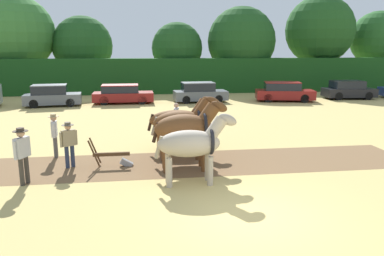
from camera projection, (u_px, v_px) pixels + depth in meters
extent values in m
plane|color=tan|center=(246.00, 215.00, 9.41)|extent=(240.00, 240.00, 0.00)
cube|color=brown|center=(80.00, 168.00, 13.16)|extent=(24.15, 3.28, 0.01)
cube|color=#194719|center=(171.00, 76.00, 34.53)|extent=(60.70, 1.44, 3.20)
cylinder|color=#423323|center=(21.00, 73.00, 35.71)|extent=(0.44, 0.44, 3.62)
sphere|color=#387533|center=(18.00, 33.00, 34.93)|extent=(6.82, 6.82, 6.82)
cylinder|color=#423323|center=(84.00, 76.00, 37.43)|extent=(0.44, 0.44, 2.72)
sphere|color=#1E4C1E|center=(83.00, 46.00, 36.81)|extent=(5.83, 5.83, 5.83)
cylinder|color=#423323|center=(177.00, 76.00, 37.26)|extent=(0.44, 0.44, 2.76)
sphere|color=#1E4C1E|center=(177.00, 48.00, 36.68)|extent=(4.97, 4.97, 4.97)
cylinder|color=#423323|center=(240.00, 75.00, 37.84)|extent=(0.44, 0.44, 2.94)
sphere|color=#1E4C1E|center=(241.00, 41.00, 37.15)|extent=(6.73, 6.73, 6.73)
cylinder|color=#4C3823|center=(317.00, 69.00, 38.76)|extent=(0.44, 0.44, 4.00)
sphere|color=#1E4C1E|center=(320.00, 30.00, 37.95)|extent=(6.89, 6.89, 6.89)
cylinder|color=#423323|center=(375.00, 70.00, 40.21)|extent=(0.44, 0.44, 3.54)
sphere|color=#235623|center=(378.00, 39.00, 39.51)|extent=(5.70, 5.70, 5.70)
ellipsoid|color=#B2A38E|center=(189.00, 144.00, 11.37)|extent=(1.93, 0.88, 0.82)
cylinder|color=#B2A38E|center=(208.00, 166.00, 11.85)|extent=(0.18, 0.18, 0.91)
cylinder|color=#B2A38E|center=(210.00, 171.00, 11.39)|extent=(0.18, 0.18, 0.91)
cylinder|color=#B2A38E|center=(168.00, 168.00, 11.69)|extent=(0.18, 0.18, 0.91)
cylinder|color=#B2A38E|center=(169.00, 173.00, 11.22)|extent=(0.18, 0.18, 0.91)
cylinder|color=#B2A38E|center=(216.00, 128.00, 11.38)|extent=(0.73, 0.40, 0.81)
ellipsoid|color=#B2A38E|center=(228.00, 120.00, 11.37)|extent=(0.68, 0.26, 0.54)
cube|color=gray|center=(221.00, 123.00, 11.36)|extent=(0.38, 0.08, 0.51)
cylinder|color=gray|center=(159.00, 147.00, 11.26)|extent=(0.30, 0.12, 0.71)
torus|color=black|center=(211.00, 141.00, 11.44)|extent=(0.12, 0.85, 0.85)
ellipsoid|color=brown|center=(184.00, 129.00, 12.66)|extent=(1.99, 1.05, 0.99)
cylinder|color=brown|center=(201.00, 153.00, 13.22)|extent=(0.18, 0.18, 1.01)
cylinder|color=brown|center=(204.00, 157.00, 12.67)|extent=(0.18, 0.18, 1.01)
cylinder|color=brown|center=(165.00, 154.00, 13.05)|extent=(0.18, 0.18, 1.01)
cylinder|color=brown|center=(166.00, 159.00, 12.50)|extent=(0.18, 0.18, 1.01)
cylinder|color=brown|center=(208.00, 114.00, 12.67)|extent=(0.79, 0.47, 0.85)
ellipsoid|color=brown|center=(219.00, 107.00, 12.66)|extent=(0.68, 0.26, 0.54)
cube|color=black|center=(213.00, 108.00, 12.65)|extent=(0.37, 0.08, 0.50)
cylinder|color=black|center=(156.00, 132.00, 12.56)|extent=(0.30, 0.12, 0.71)
torus|color=black|center=(204.00, 126.00, 12.73)|extent=(0.12, 0.99, 0.99)
ellipsoid|color=brown|center=(180.00, 123.00, 14.01)|extent=(1.99, 0.98, 0.91)
cylinder|color=brown|center=(196.00, 144.00, 14.53)|extent=(0.18, 0.18, 0.96)
cylinder|color=brown|center=(198.00, 147.00, 14.02)|extent=(0.18, 0.18, 0.96)
cylinder|color=brown|center=(162.00, 145.00, 14.37)|extent=(0.18, 0.18, 0.96)
cylinder|color=brown|center=(163.00, 148.00, 13.85)|extent=(0.18, 0.18, 0.96)
cylinder|color=brown|center=(202.00, 110.00, 14.01)|extent=(0.81, 0.44, 0.90)
ellipsoid|color=brown|center=(213.00, 102.00, 14.01)|extent=(0.68, 0.26, 0.54)
cube|color=gray|center=(207.00, 104.00, 14.00)|extent=(0.41, 0.08, 0.55)
cylinder|color=gray|center=(155.00, 126.00, 13.90)|extent=(0.30, 0.12, 0.71)
torus|color=black|center=(198.00, 121.00, 14.08)|extent=(0.12, 0.93, 0.93)
ellipsoid|color=brown|center=(176.00, 120.00, 15.37)|extent=(2.22, 0.86, 0.80)
cylinder|color=brown|center=(193.00, 137.00, 15.85)|extent=(0.18, 0.18, 0.88)
cylinder|color=brown|center=(194.00, 139.00, 15.40)|extent=(0.18, 0.18, 0.88)
cylinder|color=brown|center=(159.00, 138.00, 15.67)|extent=(0.18, 0.18, 0.88)
cylinder|color=brown|center=(159.00, 140.00, 15.21)|extent=(0.18, 0.18, 0.88)
cylinder|color=brown|center=(199.00, 108.00, 15.39)|extent=(0.76, 0.39, 0.85)
ellipsoid|color=brown|center=(209.00, 101.00, 15.38)|extent=(0.68, 0.26, 0.54)
cube|color=black|center=(203.00, 104.00, 15.38)|extent=(0.41, 0.08, 0.54)
cylinder|color=black|center=(151.00, 122.00, 15.25)|extent=(0.30, 0.12, 0.71)
torus|color=black|center=(195.00, 118.00, 15.45)|extent=(0.12, 0.83, 0.83)
cube|color=#4C331E|center=(111.00, 154.00, 13.21)|extent=(1.28, 0.11, 0.12)
cube|color=#939399|center=(126.00, 163.00, 13.35)|extent=(0.48, 0.20, 0.39)
cylinder|color=#4C331E|center=(95.00, 151.00, 13.31)|extent=(0.40, 0.06, 0.96)
cylinder|color=#4C331E|center=(94.00, 154.00, 12.92)|extent=(0.40, 0.06, 0.96)
cylinder|color=#28334C|center=(73.00, 156.00, 13.19)|extent=(0.14, 0.14, 0.79)
cylinder|color=#28334C|center=(67.00, 157.00, 13.05)|extent=(0.14, 0.14, 0.79)
cube|color=tan|center=(69.00, 138.00, 12.98)|extent=(0.49, 0.43, 0.56)
sphere|color=tan|center=(68.00, 127.00, 12.90)|extent=(0.21, 0.21, 0.21)
cylinder|color=tan|center=(76.00, 137.00, 13.17)|extent=(0.09, 0.09, 0.53)
cylinder|color=tan|center=(61.00, 140.00, 12.80)|extent=(0.09, 0.09, 0.53)
cylinder|color=#665B4C|center=(68.00, 125.00, 12.88)|extent=(0.41, 0.41, 0.02)
cylinder|color=#665B4C|center=(68.00, 124.00, 12.87)|extent=(0.20, 0.20, 0.10)
cylinder|color=#28334C|center=(177.00, 129.00, 17.51)|extent=(0.14, 0.14, 0.83)
cylinder|color=#28334C|center=(176.00, 130.00, 17.30)|extent=(0.14, 0.14, 0.83)
cube|color=#B7B7BC|center=(176.00, 114.00, 17.26)|extent=(0.28, 0.51, 0.59)
sphere|color=tan|center=(176.00, 105.00, 17.17)|extent=(0.23, 0.23, 0.23)
cylinder|color=#B7B7BC|center=(177.00, 114.00, 17.54)|extent=(0.09, 0.09, 0.56)
cylinder|color=#B7B7BC|center=(176.00, 116.00, 16.98)|extent=(0.09, 0.09, 0.56)
cylinder|color=#38332D|center=(27.00, 170.00, 11.58)|extent=(0.14, 0.14, 0.87)
cylinder|color=#38332D|center=(22.00, 172.00, 11.37)|extent=(0.14, 0.14, 0.87)
cube|color=#B7B7BC|center=(22.00, 147.00, 11.32)|extent=(0.39, 0.54, 0.62)
sphere|color=tan|center=(21.00, 133.00, 11.23)|extent=(0.24, 0.24, 0.24)
cylinder|color=#B7B7BC|center=(29.00, 146.00, 11.61)|extent=(0.09, 0.09, 0.58)
cylinder|color=#B7B7BC|center=(15.00, 151.00, 11.05)|extent=(0.09, 0.09, 0.58)
cylinder|color=#42382D|center=(20.00, 131.00, 11.22)|extent=(0.45, 0.45, 0.02)
cylinder|color=#42382D|center=(20.00, 130.00, 11.21)|extent=(0.22, 0.22, 0.10)
cylinder|color=#4C4C4C|center=(56.00, 146.00, 14.50)|extent=(0.14, 0.14, 0.82)
cylinder|color=#4C4C4C|center=(55.00, 147.00, 14.30)|extent=(0.14, 0.14, 0.82)
cube|color=silver|center=(54.00, 129.00, 14.26)|extent=(0.27, 0.50, 0.58)
sphere|color=tan|center=(53.00, 118.00, 14.17)|extent=(0.22, 0.22, 0.22)
cylinder|color=silver|center=(55.00, 128.00, 14.53)|extent=(0.09, 0.09, 0.55)
cylinder|color=silver|center=(54.00, 131.00, 13.99)|extent=(0.09, 0.09, 0.55)
cylinder|color=tan|center=(53.00, 117.00, 14.16)|extent=(0.42, 0.42, 0.02)
cylinder|color=tan|center=(53.00, 115.00, 14.15)|extent=(0.21, 0.21, 0.10)
cube|color=#565B66|center=(53.00, 99.00, 27.04)|extent=(4.12, 2.23, 0.71)
cube|color=black|center=(49.00, 90.00, 26.86)|extent=(2.54, 1.86, 0.60)
cube|color=#565B66|center=(49.00, 85.00, 26.79)|extent=(2.54, 1.86, 0.06)
cylinder|color=black|center=(71.00, 100.00, 28.11)|extent=(0.64, 0.30, 0.62)
cylinder|color=black|center=(70.00, 103.00, 26.66)|extent=(0.64, 0.30, 0.62)
cylinder|color=black|center=(37.00, 101.00, 27.52)|extent=(0.64, 0.30, 0.62)
cylinder|color=black|center=(34.00, 104.00, 26.06)|extent=(0.64, 0.30, 0.62)
cube|color=maroon|center=(123.00, 97.00, 28.39)|extent=(4.53, 1.89, 0.65)
cube|color=black|center=(120.00, 89.00, 28.24)|extent=(2.73, 1.68, 0.52)
cube|color=maroon|center=(120.00, 85.00, 28.17)|extent=(2.73, 1.68, 0.06)
cylinder|color=black|center=(142.00, 97.00, 29.39)|extent=(0.67, 0.23, 0.67)
cylinder|color=black|center=(142.00, 100.00, 27.86)|extent=(0.67, 0.23, 0.67)
cylinder|color=black|center=(106.00, 98.00, 28.99)|extent=(0.67, 0.23, 0.67)
cylinder|color=black|center=(104.00, 101.00, 27.46)|extent=(0.67, 0.23, 0.67)
cube|color=#565B66|center=(200.00, 95.00, 29.05)|extent=(4.18, 1.97, 0.71)
cube|color=black|center=(198.00, 87.00, 28.88)|extent=(2.54, 1.69, 0.60)
cube|color=#565B66|center=(198.00, 83.00, 28.81)|extent=(2.54, 1.69, 0.06)
cylinder|color=black|center=(214.00, 97.00, 30.05)|extent=(0.63, 0.26, 0.61)
cylinder|color=black|center=(219.00, 99.00, 28.63)|extent=(0.63, 0.26, 0.61)
cylinder|color=black|center=(183.00, 97.00, 29.57)|extent=(0.63, 0.26, 0.61)
cylinder|color=black|center=(186.00, 100.00, 28.15)|extent=(0.63, 0.26, 0.61)
cube|color=maroon|center=(285.00, 94.00, 29.52)|extent=(4.74, 2.63, 0.70)
cube|color=black|center=(282.00, 86.00, 29.40)|extent=(2.95, 2.10, 0.58)
cube|color=maroon|center=(282.00, 82.00, 29.33)|extent=(2.95, 2.10, 0.06)
cylinder|color=black|center=(300.00, 96.00, 30.22)|extent=(0.69, 0.35, 0.66)
cylinder|color=black|center=(305.00, 98.00, 28.70)|extent=(0.69, 0.35, 0.66)
cylinder|color=black|center=(266.00, 96.00, 30.42)|extent=(0.69, 0.35, 0.66)
cylinder|color=black|center=(268.00, 98.00, 28.89)|extent=(0.69, 0.35, 0.66)
cube|color=black|center=(349.00, 92.00, 30.93)|extent=(4.15, 2.00, 0.69)
cube|color=black|center=(347.00, 85.00, 30.78)|extent=(2.52, 1.75, 0.57)
cube|color=black|center=(348.00, 81.00, 30.71)|extent=(2.52, 1.75, 0.06)
cylinder|color=black|center=(358.00, 93.00, 31.85)|extent=(0.67, 0.25, 0.66)
cylinder|color=black|center=(369.00, 96.00, 30.29)|extent=(0.67, 0.25, 0.66)
cylinder|color=black|center=(330.00, 94.00, 31.65)|extent=(0.67, 0.25, 0.66)
cylinder|color=black|center=(338.00, 96.00, 30.09)|extent=(0.67, 0.25, 0.66)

